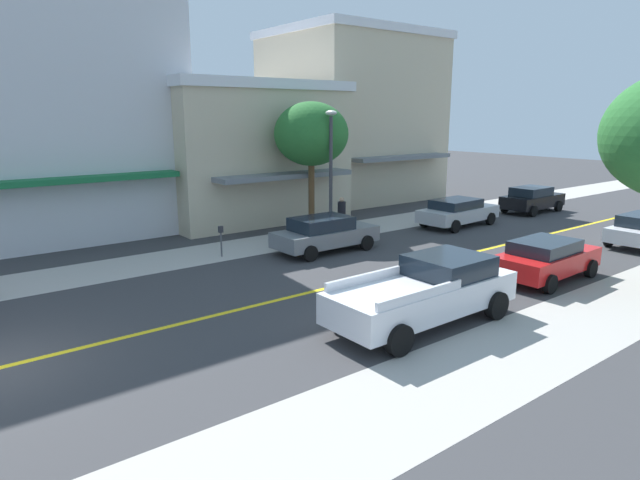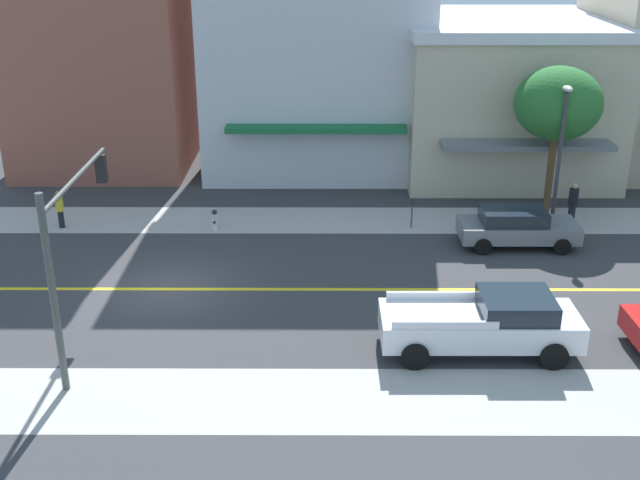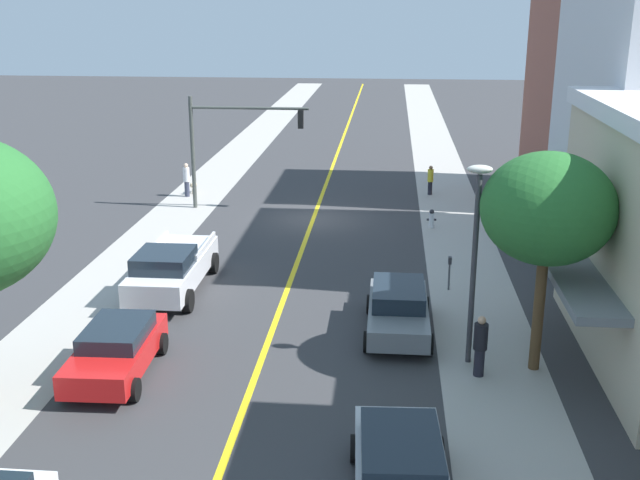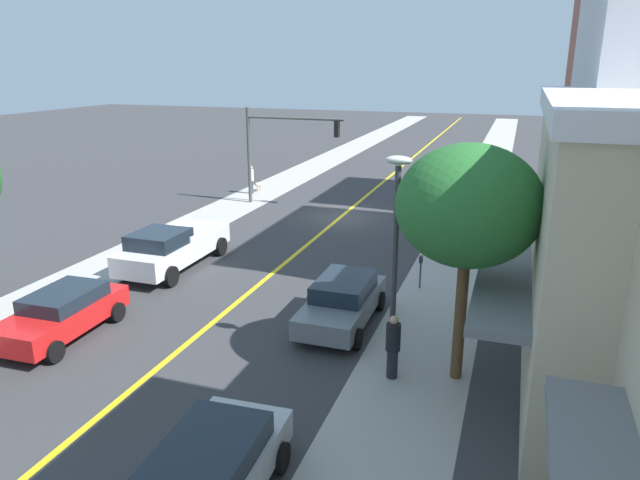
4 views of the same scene
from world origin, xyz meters
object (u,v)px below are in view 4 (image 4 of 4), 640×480
object	(u,v)px
street_tree_left_near	(469,206)
parking_meter	(421,267)
pedestrian_white_shirt	(251,179)
grey_sedan_left_curb	(342,301)
silver_sedan_left_curb	(205,479)
traffic_light_mast	(280,140)
street_lamp	(396,238)
fire_hydrant	(442,223)
pedestrian_black_shirt	(393,346)
pedestrian_yellow_shirt	(461,189)
small_dog	(259,185)
white_pickup_truck	(172,247)
red_sedan_right_curb	(62,313)

from	to	relation	value
street_tree_left_near	parking_meter	size ratio (longest dim) A/B	4.95
pedestrian_white_shirt	street_tree_left_near	bearing A→B (deg)	-135.76
grey_sedan_left_curb	silver_sedan_left_curb	bearing A→B (deg)	-0.01
traffic_light_mast	street_lamp	world-z (taller)	street_lamp
street_tree_left_near	pedestrian_white_shirt	size ratio (longest dim) A/B	3.47
fire_hydrant	silver_sedan_left_curb	distance (m)	20.81
parking_meter	pedestrian_white_shirt	xyz separation A→B (m)	(13.06, -12.86, 0.12)
silver_sedan_left_curb	grey_sedan_left_curb	bearing A→B (deg)	177.20
pedestrian_black_shirt	pedestrian_white_shirt	distance (m)	23.72
fire_hydrant	pedestrian_black_shirt	world-z (taller)	pedestrian_black_shirt
pedestrian_yellow_shirt	small_dog	bearing A→B (deg)	140.76
parking_meter	white_pickup_truck	xyz separation A→B (m)	(9.95, 1.09, 0.07)
silver_sedan_left_curb	white_pickup_truck	distance (m)	14.12
pedestrian_white_shirt	pedestrian_yellow_shirt	xyz separation A→B (m)	(-13.02, -1.60, -0.12)
pedestrian_black_shirt	small_dog	bearing A→B (deg)	-85.62
street_tree_left_near	silver_sedan_left_curb	xyz separation A→B (m)	(3.87, 6.57, -3.96)
street_lamp	red_sedan_right_curb	world-z (taller)	street_lamp
fire_hydrant	traffic_light_mast	xyz separation A→B (m)	(9.82, -2.56, 3.37)
street_tree_left_near	pedestrian_black_shirt	bearing A→B (deg)	20.15
traffic_light_mast	white_pickup_truck	xyz separation A→B (m)	(-0.12, 11.73, -2.89)
white_pickup_truck	grey_sedan_left_curb	bearing A→B (deg)	70.88
pedestrian_black_shirt	small_dog	size ratio (longest dim) A/B	2.10
fire_hydrant	grey_sedan_left_curb	bearing A→B (deg)	82.32
red_sedan_right_curb	pedestrian_yellow_shirt	distance (m)	24.03
street_tree_left_near	grey_sedan_left_curb	bearing A→B (deg)	-29.85
traffic_light_mast	silver_sedan_left_curb	size ratio (longest dim) A/B	1.24
parking_meter	pedestrian_black_shirt	distance (m)	6.70
parking_meter	red_sedan_right_curb	bearing A→B (deg)	37.67
grey_sedan_left_curb	pedestrian_yellow_shirt	distance (m)	18.42
parking_meter	pedestrian_white_shirt	world-z (taller)	pedestrian_white_shirt
street_lamp	red_sedan_right_curb	bearing A→B (deg)	9.64
silver_sedan_left_curb	small_dog	bearing A→B (deg)	-160.06
street_tree_left_near	fire_hydrant	distance (m)	14.98
street_lamp	pedestrian_black_shirt	world-z (taller)	street_lamp
grey_sedan_left_curb	pedestrian_black_shirt	bearing A→B (deg)	38.54
street_tree_left_near	street_lamp	size ratio (longest dim) A/B	1.07
grey_sedan_left_curb	street_tree_left_near	bearing A→B (deg)	60.10
small_dog	fire_hydrant	bearing A→B (deg)	65.84
street_lamp	grey_sedan_left_curb	bearing A→B (deg)	-44.04
fire_hydrant	small_dog	bearing A→B (deg)	-23.63
street_lamp	pedestrian_white_shirt	bearing A→B (deg)	-54.71
pedestrian_yellow_shirt	small_dog	distance (m)	12.89
street_lamp	small_dog	bearing A→B (deg)	-56.11
parking_meter	red_sedan_right_curb	size ratio (longest dim) A/B	0.29
fire_hydrant	grey_sedan_left_curb	xyz separation A→B (m)	(1.61, 11.95, 0.35)
pedestrian_yellow_shirt	red_sedan_right_curb	bearing A→B (deg)	-156.84
street_tree_left_near	silver_sedan_left_curb	size ratio (longest dim) A/B	1.31
traffic_light_mast	street_tree_left_near	bearing A→B (deg)	-54.17
red_sedan_right_curb	pedestrian_white_shirt	world-z (taller)	pedestrian_white_shirt
street_tree_left_near	traffic_light_mast	world-z (taller)	street_tree_left_near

